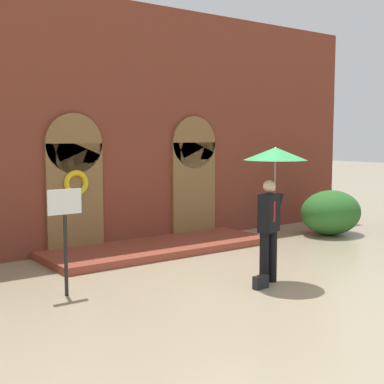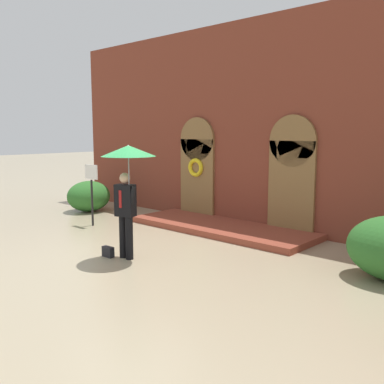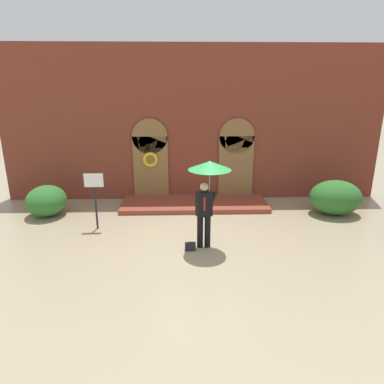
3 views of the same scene
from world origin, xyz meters
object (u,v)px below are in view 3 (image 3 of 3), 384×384
object	(u,v)px
person_with_umbrella	(208,178)
shrub_right	(335,197)
sign_post	(95,192)
shrub_left	(46,201)
handbag	(190,246)

from	to	relation	value
person_with_umbrella	shrub_right	bearing A→B (deg)	27.84
sign_post	shrub_left	bearing A→B (deg)	148.18
person_with_umbrella	shrub_left	distance (m)	5.96
handbag	shrub_left	distance (m)	5.49
sign_post	handbag	bearing A→B (deg)	-29.12
sign_post	shrub_left	size ratio (longest dim) A/B	1.19
handbag	sign_post	world-z (taller)	sign_post
sign_post	shrub_right	bearing A→B (deg)	7.48
shrub_right	handbag	bearing A→B (deg)	-152.57
shrub_left	person_with_umbrella	bearing A→B (deg)	-26.21
shrub_right	sign_post	bearing A→B (deg)	-172.52
person_with_umbrella	shrub_right	distance (m)	5.25
person_with_umbrella	shrub_left	size ratio (longest dim) A/B	1.63
handbag	shrub_right	xyz separation A→B (m)	(4.95, 2.57, 0.47)
sign_post	shrub_right	size ratio (longest dim) A/B	1.00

